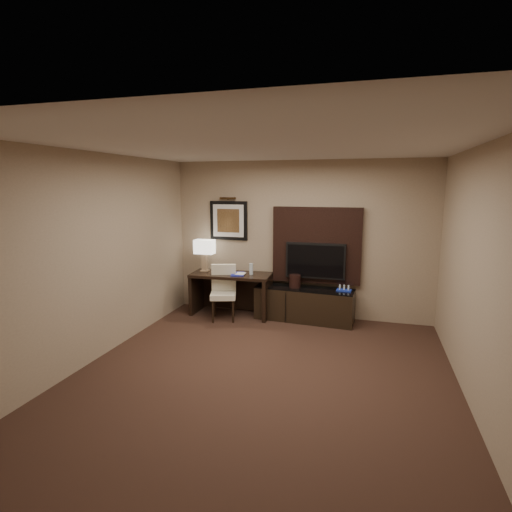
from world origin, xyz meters
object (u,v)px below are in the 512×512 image
(desk_chair, at_px, (223,295))
(minibar_tray, at_px, (344,288))
(credenza, at_px, (304,304))
(ice_bucket, at_px, (295,281))
(table_lamp, at_px, (205,255))
(desk_phone, at_px, (220,270))
(tv, at_px, (315,261))
(desk, at_px, (231,294))
(water_bottle, at_px, (251,269))

(desk_chair, height_order, minibar_tray, desk_chair)
(credenza, xyz_separation_m, ice_bucket, (-0.17, -0.01, 0.39))
(desk_chair, xyz_separation_m, table_lamp, (-0.48, 0.36, 0.60))
(minibar_tray, bearing_deg, table_lamp, 179.39)
(credenza, bearing_deg, minibar_tray, 3.37)
(desk_phone, bearing_deg, tv, -2.46)
(desk, height_order, table_lamp, table_lamp)
(table_lamp, height_order, minibar_tray, table_lamp)
(credenza, xyz_separation_m, minibar_tray, (0.65, -0.01, 0.33))
(minibar_tray, bearing_deg, tv, 163.85)
(desk_phone, xyz_separation_m, minibar_tray, (2.14, 0.07, -0.19))
(desk, relative_size, desk_chair, 1.59)
(ice_bucket, distance_m, minibar_tray, 0.82)
(desk, bearing_deg, desk_phone, -175.43)
(desk_chair, bearing_deg, table_lamp, 126.29)
(tv, height_order, water_bottle, tv)
(desk, distance_m, minibar_tray, 1.96)
(tv, height_order, desk_phone, tv)
(ice_bucket, bearing_deg, tv, 24.50)
(desk, bearing_deg, minibar_tray, -1.61)
(credenza, height_order, desk_chair, desk_chair)
(water_bottle, bearing_deg, desk_phone, -174.77)
(tv, relative_size, ice_bucket, 4.57)
(desk, xyz_separation_m, ice_bucket, (1.13, 0.04, 0.31))
(table_lamp, distance_m, desk_phone, 0.43)
(desk, distance_m, credenza, 1.30)
(desk, relative_size, minibar_tray, 5.85)
(desk_chair, height_order, table_lamp, table_lamp)
(desk_chair, bearing_deg, minibar_tray, -7.91)
(desk, distance_m, desk_chair, 0.30)
(desk, bearing_deg, water_bottle, 1.10)
(water_bottle, bearing_deg, credenza, 1.51)
(ice_bucket, height_order, minibar_tray, ice_bucket)
(water_bottle, bearing_deg, desk, -175.97)
(minibar_tray, bearing_deg, desk_phone, -178.13)
(minibar_tray, bearing_deg, desk, -178.68)
(desk, height_order, desk_phone, desk_phone)
(desk, xyz_separation_m, table_lamp, (-0.53, 0.07, 0.67))
(ice_bucket, xyz_separation_m, minibar_tray, (0.82, 0.00, -0.07))
(tv, distance_m, desk_phone, 1.67)
(desk_phone, height_order, minibar_tray, desk_phone)
(water_bottle, relative_size, minibar_tray, 0.82)
(table_lamp, bearing_deg, minibar_tray, -0.61)
(minibar_tray, bearing_deg, ice_bucket, -179.98)
(desk, xyz_separation_m, tv, (1.45, 0.19, 0.65))
(credenza, bearing_deg, desk_chair, -162.12)
(table_lamp, relative_size, water_bottle, 3.01)
(desk_phone, relative_size, ice_bucket, 0.96)
(desk, xyz_separation_m, water_bottle, (0.36, 0.03, 0.47))
(credenza, relative_size, desk_chair, 1.88)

